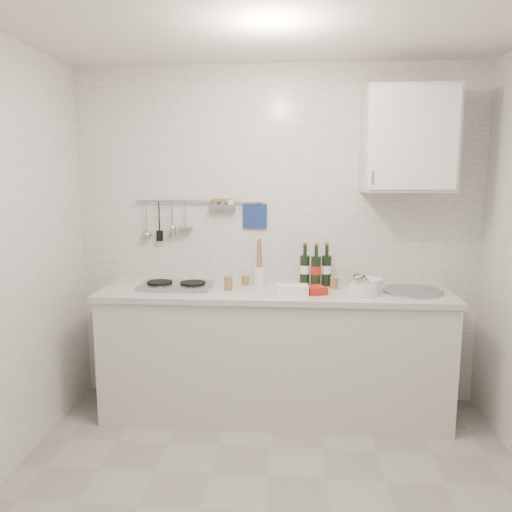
{
  "coord_description": "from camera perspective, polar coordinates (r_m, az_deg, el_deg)",
  "views": [
    {
      "loc": [
        0.13,
        -2.32,
        1.72
      ],
      "look_at": [
        -0.11,
        0.9,
        1.19
      ],
      "focal_mm": 35.0,
      "sensor_mm": 36.0,
      "label": 1
    }
  ],
  "objects": [
    {
      "name": "plate_stack_hob",
      "position": [
        3.66,
        -8.53,
        -3.17
      ],
      "size": [
        0.27,
        0.26,
        0.02
      ],
      "rotation": [
        0.0,
        0.0,
        0.3
      ],
      "color": "#507CB7",
      "rests_on": "counter"
    },
    {
      "name": "wine_bottles",
      "position": [
        3.62,
        6.85,
        -1.01
      ],
      "size": [
        0.23,
        0.11,
        0.31
      ],
      "rotation": [
        0.0,
        0.0,
        0.04
      ],
      "color": "black",
      "rests_on": "counter"
    },
    {
      "name": "utensil_crock",
      "position": [
        3.65,
        0.37,
        -2.01
      ],
      "size": [
        0.08,
        0.08,
        0.34
      ],
      "rotation": [
        0.0,
        0.0,
        -0.19
      ],
      "color": "white",
      "rests_on": "counter"
    },
    {
      "name": "jar_c",
      "position": [
        3.58,
        8.9,
        -3.02
      ],
      "size": [
        0.06,
        0.06,
        0.08
      ],
      "rotation": [
        0.0,
        0.0,
        -0.34
      ],
      "color": "olive",
      "rests_on": "counter"
    },
    {
      "name": "counter",
      "position": [
        3.65,
        2.18,
        -11.29
      ],
      "size": [
        2.44,
        0.64,
        0.96
      ],
      "color": "beige",
      "rests_on": "floor"
    },
    {
      "name": "wall_cabinet",
      "position": [
        3.63,
        17.02,
        12.57
      ],
      "size": [
        0.6,
        0.38,
        0.7
      ],
      "color": "beige",
      "rests_on": "back_wall"
    },
    {
      "name": "plate_stack_sink",
      "position": [
        3.47,
        12.35,
        -3.39
      ],
      "size": [
        0.25,
        0.24,
        0.11
      ],
      "rotation": [
        0.0,
        0.0,
        -0.29
      ],
      "color": "white",
      "rests_on": "counter"
    },
    {
      "name": "floor",
      "position": [
        2.89,
        1.05,
        -27.23
      ],
      "size": [
        3.0,
        3.0,
        0.0
      ],
      "primitive_type": "plane",
      "color": "gray",
      "rests_on": "ground"
    },
    {
      "name": "wall_rail",
      "position": [
        3.76,
        -6.81,
        4.79
      ],
      "size": [
        0.98,
        0.09,
        0.34
      ],
      "color": "#93969B",
      "rests_on": "back_wall"
    },
    {
      "name": "jar_d",
      "position": [
        3.48,
        -3.17,
        -3.07
      ],
      "size": [
        0.06,
        0.06,
        0.1
      ],
      "rotation": [
        0.0,
        0.0,
        -0.34
      ],
      "color": "olive",
      "rests_on": "counter"
    },
    {
      "name": "back_wall",
      "position": [
        3.75,
        2.33,
        2.13
      ],
      "size": [
        3.0,
        0.02,
        2.5
      ],
      "primitive_type": "cube",
      "color": "silver",
      "rests_on": "floor"
    },
    {
      "name": "strawberry_punnet",
      "position": [
        3.4,
        6.82,
        -3.9
      ],
      "size": [
        0.16,
        0.16,
        0.05
      ],
      "primitive_type": "cube",
      "rotation": [
        0.0,
        0.0,
        0.42
      ],
      "color": "red",
      "rests_on": "counter"
    },
    {
      "name": "butter_dish",
      "position": [
        3.37,
        4.11,
        -3.85
      ],
      "size": [
        0.23,
        0.12,
        0.07
      ],
      "primitive_type": "cube",
      "rotation": [
        0.0,
        0.0,
        0.07
      ],
      "color": "white",
      "rests_on": "counter"
    },
    {
      "name": "jar_b",
      "position": [
        3.77,
        11.5,
        -2.51
      ],
      "size": [
        0.06,
        0.06,
        0.07
      ],
      "rotation": [
        0.0,
        0.0,
        0.02
      ],
      "color": "olive",
      "rests_on": "counter"
    },
    {
      "name": "jar_a",
      "position": [
        3.65,
        -1.22,
        -2.72
      ],
      "size": [
        0.06,
        0.06,
        0.07
      ],
      "rotation": [
        0.0,
        0.0,
        0.24
      ],
      "color": "olive",
      "rests_on": "counter"
    }
  ]
}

